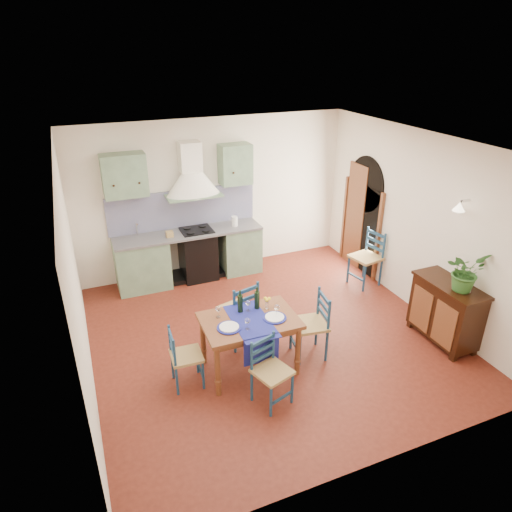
{
  "coord_description": "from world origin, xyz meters",
  "views": [
    {
      "loc": [
        -2.33,
        -5.12,
        3.98
      ],
      "look_at": [
        -0.09,
        0.3,
        1.19
      ],
      "focal_mm": 32.0,
      "sensor_mm": 36.0,
      "label": 1
    }
  ],
  "objects_px": {
    "sideboard": "(446,310)",
    "potted_plant": "(465,271)",
    "chair_near": "(270,371)",
    "dining_table": "(250,325)"
  },
  "relations": [
    {
      "from": "potted_plant",
      "to": "chair_near",
      "type": "bearing_deg",
      "value": -179.99
    },
    {
      "from": "chair_near",
      "to": "sideboard",
      "type": "xyz_separation_m",
      "value": [
        2.8,
        0.18,
        0.07
      ]
    },
    {
      "from": "sideboard",
      "to": "potted_plant",
      "type": "height_order",
      "value": "potted_plant"
    },
    {
      "from": "potted_plant",
      "to": "dining_table",
      "type": "bearing_deg",
      "value": 166.99
    },
    {
      "from": "dining_table",
      "to": "sideboard",
      "type": "bearing_deg",
      "value": -9.49
    },
    {
      "from": "dining_table",
      "to": "chair_near",
      "type": "relative_size",
      "value": 1.44
    },
    {
      "from": "chair_near",
      "to": "potted_plant",
      "type": "xyz_separation_m",
      "value": [
        2.81,
        0.0,
        0.77
      ]
    },
    {
      "from": "sideboard",
      "to": "potted_plant",
      "type": "bearing_deg",
      "value": -88.16
    },
    {
      "from": "sideboard",
      "to": "potted_plant",
      "type": "distance_m",
      "value": 0.73
    },
    {
      "from": "dining_table",
      "to": "sideboard",
      "type": "xyz_separation_m",
      "value": [
        2.8,
        -0.47,
        -0.18
      ]
    }
  ]
}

